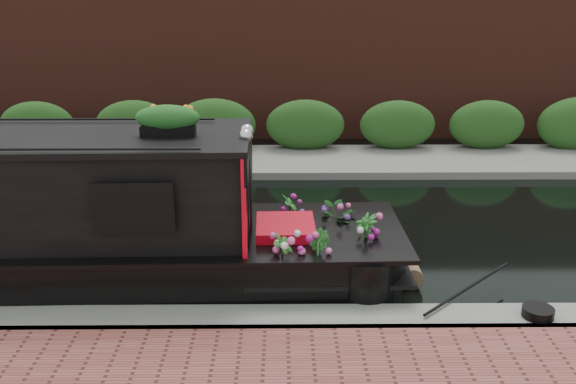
{
  "coord_description": "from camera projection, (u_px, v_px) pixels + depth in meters",
  "views": [
    {
      "loc": [
        1.6,
        -10.34,
        4.28
      ],
      "look_at": [
        1.69,
        -0.6,
        0.96
      ],
      "focal_mm": 40.0,
      "sensor_mm": 36.0,
      "label": 1
    }
  ],
  "objects": [
    {
      "name": "rope_fender",
      "position": [
        410.0,
        274.0,
        9.27
      ],
      "size": [
        0.32,
        0.38,
        0.32
      ],
      "primitive_type": "cylinder",
      "rotation": [
        1.57,
        0.0,
        0.0
      ],
      "color": "brown",
      "rests_on": "ground"
    },
    {
      "name": "far_hedge",
      "position": [
        218.0,
        155.0,
        15.98
      ],
      "size": [
        40.0,
        1.1,
        2.8
      ],
      "primitive_type": "cube",
      "color": "#1F4818",
      "rests_on": "ground"
    },
    {
      "name": "near_bank_coping",
      "position": [
        155.0,
        334.0,
        8.03
      ],
      "size": [
        40.0,
        0.6,
        0.5
      ],
      "primitive_type": "cube",
      "color": "slate",
      "rests_on": "ground"
    },
    {
      "name": "coiled_mooring_rope",
      "position": [
        538.0,
        312.0,
        7.94
      ],
      "size": [
        0.39,
        0.39,
        0.12
      ],
      "primitive_type": "cylinder",
      "color": "black",
      "rests_on": "near_bank_coping"
    },
    {
      "name": "ground",
      "position": [
        190.0,
        233.0,
        11.16
      ],
      "size": [
        80.0,
        80.0,
        0.0
      ],
      "primitive_type": "plane",
      "color": "black",
      "rests_on": "ground"
    },
    {
      "name": "far_brick_wall",
      "position": [
        225.0,
        135.0,
        17.97
      ],
      "size": [
        40.0,
        1.0,
        8.0
      ],
      "primitive_type": "cube",
      "color": "#4B2219",
      "rests_on": "ground"
    },
    {
      "name": "far_bank_path",
      "position": [
        214.0,
        165.0,
        15.13
      ],
      "size": [
        40.0,
        2.4,
        0.34
      ],
      "primitive_type": "cube",
      "color": "slate",
      "rests_on": "ground"
    }
  ]
}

